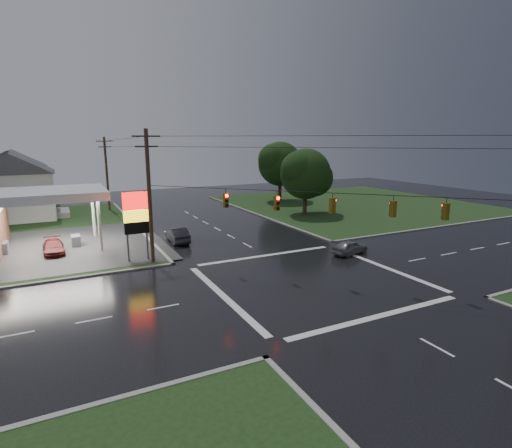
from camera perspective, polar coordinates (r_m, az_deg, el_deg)
name	(u,v)px	position (r m, az deg, el deg)	size (l,w,h in m)	color
ground	(311,279)	(30.07, 7.86, -7.86)	(120.00, 120.00, 0.00)	black
grass_ne	(354,204)	(65.61, 13.77, 2.80)	(36.00, 36.00, 0.08)	black
pylon_sign	(136,215)	(34.71, -16.79, 1.29)	(2.00, 0.35, 6.00)	#59595E
utility_pole_nw	(149,195)	(33.66, -14.99, 4.02)	(2.20, 0.32, 11.00)	#382619
utility_pole_n	(107,173)	(61.72, -20.54, 6.90)	(2.20, 0.32, 10.50)	#382619
traffic_signals	(314,193)	(28.53, 8.29, 4.48)	(26.87, 26.87, 1.47)	black
house_near	(14,185)	(59.64, -31.25, 4.74)	(11.05, 8.48, 8.60)	silver
house_far	(13,178)	(71.64, -31.38, 5.66)	(11.05, 8.48, 8.60)	silver
tree_ne_near	(306,174)	(54.63, 7.22, 7.09)	(7.99, 6.80, 8.98)	black
tree_ne_far	(281,164)	(66.32, 3.58, 8.55)	(8.46, 7.20, 9.80)	black
car_north	(177,235)	(40.96, -11.18, -1.50)	(1.59, 4.57, 1.51)	black
car_crossing	(350,247)	(37.05, 13.27, -3.22)	(1.49, 3.71, 1.26)	slate
car_pump	(54,247)	(40.38, -26.95, -2.98)	(1.75, 4.30, 1.25)	#4D1211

